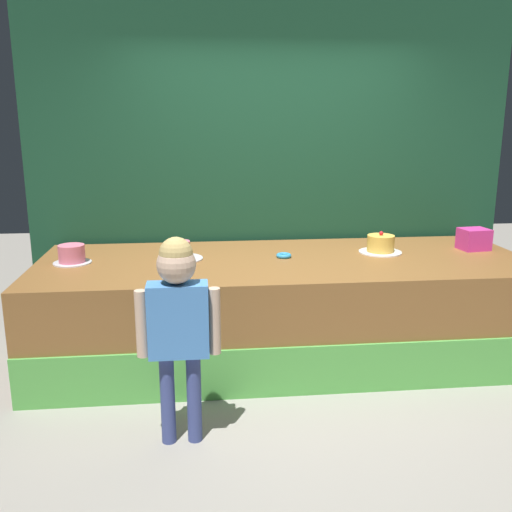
% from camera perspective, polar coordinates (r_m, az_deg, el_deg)
% --- Properties ---
extents(ground_plane, '(12.00, 12.00, 0.00)m').
position_cam_1_polar(ground_plane, '(3.96, 4.41, -13.88)').
color(ground_plane, gray).
extents(stage_platform, '(3.76, 1.41, 0.79)m').
position_cam_1_polar(stage_platform, '(4.43, 2.88, -5.26)').
color(stage_platform, brown).
rests_on(stage_platform, ground_plane).
extents(curtain_backdrop, '(4.19, 0.08, 3.05)m').
position_cam_1_polar(curtain_backdrop, '(4.99, 1.59, 10.20)').
color(curtain_backdrop, '#19472D').
rests_on(curtain_backdrop, ground_plane).
extents(child_figure, '(0.47, 0.22, 1.22)m').
position_cam_1_polar(child_figure, '(3.14, -7.94, -5.80)').
color(child_figure, '#3F4C8C').
rests_on(child_figure, ground_plane).
extents(pink_box, '(0.24, 0.21, 0.17)m').
position_cam_1_polar(pink_box, '(4.95, 21.29, 1.61)').
color(pink_box, '#E2379B').
rests_on(pink_box, stage_platform).
extents(donut, '(0.12, 0.12, 0.03)m').
position_cam_1_polar(donut, '(4.36, 2.85, 0.05)').
color(donut, '#3399D8').
rests_on(donut, stage_platform).
extents(cake_left, '(0.28, 0.28, 0.14)m').
position_cam_1_polar(cake_left, '(4.38, -18.24, 0.12)').
color(cake_left, silver).
rests_on(cake_left, stage_platform).
extents(cake_center, '(0.35, 0.35, 0.17)m').
position_cam_1_polar(cake_center, '(4.33, -7.72, 0.41)').
color(cake_center, silver).
rests_on(cake_center, stage_platform).
extents(cake_right, '(0.34, 0.34, 0.18)m').
position_cam_1_polar(cake_right, '(4.61, 12.56, 1.13)').
color(cake_right, white).
rests_on(cake_right, stage_platform).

